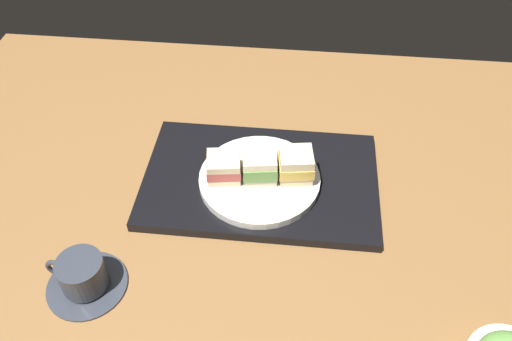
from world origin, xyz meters
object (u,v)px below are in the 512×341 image
at_px(sandwich_plate, 260,179).
at_px(coffee_cup, 83,276).
at_px(sandwich_near, 296,165).
at_px(sandwich_middle, 260,166).
at_px(sandwich_far, 224,168).

distance_m(sandwich_plate, coffee_cup, 0.36).
relative_size(sandwich_near, sandwich_middle, 1.03).
relative_size(sandwich_near, coffee_cup, 0.55).
distance_m(sandwich_plate, sandwich_near, 0.08).
xyz_separation_m(sandwich_plate, sandwich_middle, (-0.00, 0.00, 0.04)).
xyz_separation_m(sandwich_middle, sandwich_far, (0.07, 0.01, -0.00)).
bearing_deg(sandwich_near, sandwich_far, 7.23).
height_order(sandwich_middle, coffee_cup, sandwich_middle).
height_order(sandwich_plate, coffee_cup, coffee_cup).
bearing_deg(coffee_cup, sandwich_middle, -137.12).
height_order(sandwich_near, coffee_cup, sandwich_near).
xyz_separation_m(sandwich_plate, sandwich_near, (-0.07, -0.01, 0.04)).
xyz_separation_m(sandwich_far, coffee_cup, (0.19, 0.23, -0.03)).
bearing_deg(sandwich_plate, coffee_cup, 42.88).
distance_m(sandwich_near, sandwich_far, 0.13).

